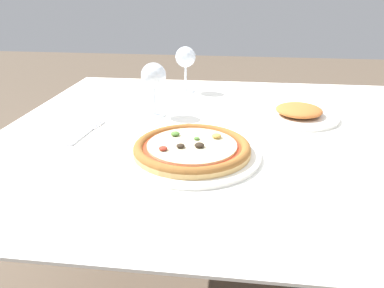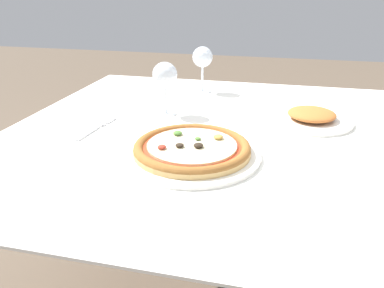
{
  "view_description": "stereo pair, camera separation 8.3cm",
  "coord_description": "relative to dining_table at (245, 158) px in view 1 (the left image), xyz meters",
  "views": [
    {
      "loc": [
        -0.03,
        -0.92,
        1.06
      ],
      "look_at": [
        -0.12,
        -0.17,
        0.73
      ],
      "focal_mm": 35.0,
      "sensor_mm": 36.0,
      "label": 1
    },
    {
      "loc": [
        0.05,
        -0.91,
        1.06
      ],
      "look_at": [
        -0.12,
        -0.17,
        0.73
      ],
      "focal_mm": 35.0,
      "sensor_mm": 36.0,
      "label": 2
    }
  ],
  "objects": [
    {
      "name": "wine_glass_far_right",
      "position": [
        -0.21,
        0.37,
        0.19
      ],
      "size": [
        0.07,
        0.07,
        0.16
      ],
      "color": "silver",
      "rests_on": "dining_table"
    },
    {
      "name": "side_plate",
      "position": [
        0.15,
        0.13,
        0.09
      ],
      "size": [
        0.22,
        0.22,
        0.04
      ],
      "color": "white",
      "rests_on": "dining_table"
    },
    {
      "name": "wine_glass_far_left",
      "position": [
        -0.27,
        0.1,
        0.19
      ],
      "size": [
        0.07,
        0.07,
        0.15
      ],
      "color": "silver",
      "rests_on": "dining_table"
    },
    {
      "name": "pizza_plate",
      "position": [
        -0.12,
        -0.17,
        0.09
      ],
      "size": [
        0.31,
        0.31,
        0.04
      ],
      "color": "white",
      "rests_on": "dining_table"
    },
    {
      "name": "fork",
      "position": [
        -0.41,
        -0.06,
        0.08
      ],
      "size": [
        0.04,
        0.17,
        0.0
      ],
      "color": "silver",
      "rests_on": "dining_table"
    },
    {
      "name": "dining_table",
      "position": [
        0.0,
        0.0,
        0.0
      ],
      "size": [
        1.3,
        1.07,
        0.7
      ],
      "color": "brown",
      "rests_on": "ground_plane"
    }
  ]
}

